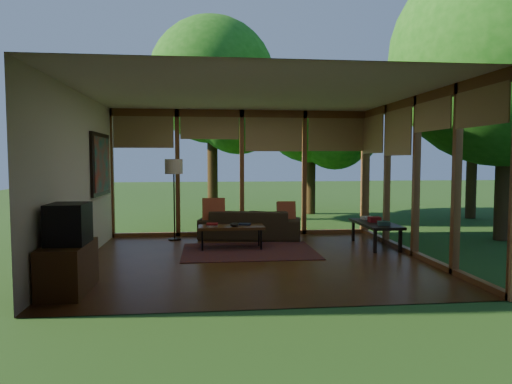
{
  "coord_description": "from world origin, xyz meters",
  "views": [
    {
      "loc": [
        -0.76,
        -7.34,
        1.63
      ],
      "look_at": [
        0.11,
        0.7,
        1.06
      ],
      "focal_mm": 32.0,
      "sensor_mm": 36.0,
      "label": 1
    }
  ],
  "objects": [
    {
      "name": "ceiling",
      "position": [
        0.0,
        0.0,
        2.7
      ],
      "size": [
        5.5,
        5.5,
        0.0
      ],
      "primitive_type": "plane",
      "rotation": [
        3.14,
        0.0,
        0.0
      ],
      "color": "white",
      "rests_on": "ground"
    },
    {
      "name": "window_wall_right",
      "position": [
        2.75,
        0.0,
        1.35
      ],
      "size": [
        0.12,
        5.0,
        2.7
      ],
      "primitive_type": "cube",
      "color": "brown",
      "rests_on": "ground"
    },
    {
      "name": "wall_left",
      "position": [
        -2.75,
        0.0,
        1.35
      ],
      "size": [
        0.04,
        5.0,
        2.7
      ],
      "primitive_type": "cube",
      "color": "silver",
      "rests_on": "ground"
    },
    {
      "name": "sofa",
      "position": [
        0.13,
        2.0,
        0.3
      ],
      "size": [
        2.19,
        1.19,
        0.6
      ],
      "primitive_type": "imported",
      "rotation": [
        0.0,
        0.0,
        2.95
      ],
      "color": "#322819",
      "rests_on": "floor"
    },
    {
      "name": "floor_lamp",
      "position": [
        -1.42,
        2.02,
        1.41
      ],
      "size": [
        0.36,
        0.36,
        1.65
      ],
      "color": "black",
      "rests_on": "floor"
    },
    {
      "name": "console_book_a",
      "position": [
        2.4,
        0.5,
        0.49
      ],
      "size": [
        0.23,
        0.18,
        0.07
      ],
      "primitive_type": "cube",
      "rotation": [
        0.0,
        0.0,
        -0.18
      ],
      "color": "#2E504A",
      "rests_on": "side_console"
    },
    {
      "name": "television",
      "position": [
        -2.45,
        -1.58,
        0.85
      ],
      "size": [
        0.45,
        0.55,
        0.5
      ],
      "primitive_type": "cube",
      "color": "black",
      "rests_on": "media_cabinet"
    },
    {
      "name": "wall_front",
      "position": [
        0.0,
        -2.5,
        1.35
      ],
      "size": [
        5.5,
        0.04,
        2.7
      ],
      "primitive_type": "cube",
      "color": "silver",
      "rests_on": "ground"
    },
    {
      "name": "wall_painting",
      "position": [
        -2.71,
        1.4,
        1.55
      ],
      "size": [
        0.06,
        1.35,
        1.15
      ],
      "color": "black",
      "rests_on": "wall_left"
    },
    {
      "name": "ct_book_lower",
      "position": [
        -0.67,
        0.9,
        0.44
      ],
      "size": [
        0.21,
        0.18,
        0.03
      ],
      "primitive_type": "cube",
      "rotation": [
        0.0,
        0.0,
        0.31
      ],
      "color": "beige",
      "rests_on": "coffee_table"
    },
    {
      "name": "pillow_left",
      "position": [
        -0.62,
        1.95,
        0.61
      ],
      "size": [
        0.46,
        0.25,
        0.48
      ],
      "primitive_type": "cube",
      "rotation": [
        -0.21,
        0.0,
        0.0
      ],
      "color": "maroon",
      "rests_on": "sofa"
    },
    {
      "name": "side_console",
      "position": [
        2.4,
        0.9,
        0.41
      ],
      "size": [
        0.6,
        1.4,
        0.46
      ],
      "color": "black",
      "rests_on": "floor"
    },
    {
      "name": "media_cabinet",
      "position": [
        -2.47,
        -1.58,
        0.3
      ],
      "size": [
        0.5,
        1.0,
        0.6
      ],
      "primitive_type": "cube",
      "color": "#502F15",
      "rests_on": "floor"
    },
    {
      "name": "ct_bowl",
      "position": [
        -0.27,
        0.85,
        0.46
      ],
      "size": [
        0.16,
        0.16,
        0.07
      ],
      "primitive_type": "ellipsoid",
      "color": "black",
      "rests_on": "coffee_table"
    },
    {
      "name": "pillow_right",
      "position": [
        0.88,
        1.95,
        0.57
      ],
      "size": [
        0.38,
        0.2,
        0.4
      ],
      "primitive_type": "cube",
      "rotation": [
        -0.21,
        0.0,
        0.0
      ],
      "color": "maroon",
      "rests_on": "sofa"
    },
    {
      "name": "tree_far",
      "position": [
        6.35,
        4.72,
        3.44
      ],
      "size": [
        3.23,
        3.23,
        5.06
      ],
      "color": "#3B2A15",
      "rests_on": "ground"
    },
    {
      "name": "window_wall_back",
      "position": [
        0.0,
        2.5,
        1.35
      ],
      "size": [
        5.5,
        0.12,
        2.7
      ],
      "primitive_type": "cube",
      "color": "brown",
      "rests_on": "ground"
    },
    {
      "name": "tree_se",
      "position": [
        5.06,
        1.31,
        3.65
      ],
      "size": [
        4.33,
        4.33,
        5.82
      ],
      "color": "#3B2A15",
      "rests_on": "ground"
    },
    {
      "name": "floor",
      "position": [
        0.0,
        0.0,
        0.0
      ],
      "size": [
        5.5,
        5.5,
        0.0
      ],
      "primitive_type": "plane",
      "color": "#552E16",
      "rests_on": "ground"
    },
    {
      "name": "console_book_b",
      "position": [
        2.4,
        0.95,
        0.5
      ],
      "size": [
        0.22,
        0.16,
        0.1
      ],
      "primitive_type": "cube",
      "rotation": [
        0.0,
        0.0,
        0.02
      ],
      "color": "maroon",
      "rests_on": "side_console"
    },
    {
      "name": "exterior_lawn",
      "position": [
        8.0,
        8.0,
        -0.01
      ],
      "size": [
        40.0,
        40.0,
        0.0
      ],
      "primitive_type": "plane",
      "color": "#254C1C",
      "rests_on": "ground"
    },
    {
      "name": "ct_book_upper",
      "position": [
        -0.67,
        0.9,
        0.47
      ],
      "size": [
        0.21,
        0.17,
        0.03
      ],
      "primitive_type": "cube",
      "rotation": [
        0.0,
        0.0,
        -0.09
      ],
      "color": "maroon",
      "rests_on": "coffee_table"
    },
    {
      "name": "tree_nw",
      "position": [
        -0.6,
        5.26,
        3.78
      ],
      "size": [
        3.41,
        3.41,
        5.5
      ],
      "color": "#3B2A15",
      "rests_on": "ground"
    },
    {
      "name": "tree_ne",
      "position": [
        2.4,
        6.35,
        3.07
      ],
      "size": [
        3.08,
        3.08,
        4.62
      ],
      "color": "#3B2A15",
      "rests_on": "ground"
    },
    {
      "name": "ct_book_side",
      "position": [
        -0.07,
        1.03,
        0.44
      ],
      "size": [
        0.25,
        0.21,
        0.03
      ],
      "primitive_type": "cube",
      "rotation": [
        0.0,
        0.0,
        -0.26
      ],
      "color": "black",
      "rests_on": "coffee_table"
    },
    {
      "name": "coffee_table",
      "position": [
        -0.32,
        0.95,
        0.39
      ],
      "size": [
        1.2,
        0.5,
        0.43
      ],
      "color": "#502F15",
      "rests_on": "floor"
    },
    {
      "name": "console_book_c",
      "position": [
        2.4,
        1.35,
        0.49
      ],
      "size": [
        0.25,
        0.21,
        0.06
      ],
      "primitive_type": "cube",
      "rotation": [
        0.0,
        0.0,
        0.26
      ],
      "color": "beige",
      "rests_on": "side_console"
    },
    {
      "name": "rug",
      "position": [
        -0.02,
        0.67,
        0.01
      ],
      "size": [
        2.36,
        1.67,
        0.01
      ],
      "primitive_type": "cube",
      "color": "maroon",
      "rests_on": "floor"
    }
  ]
}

